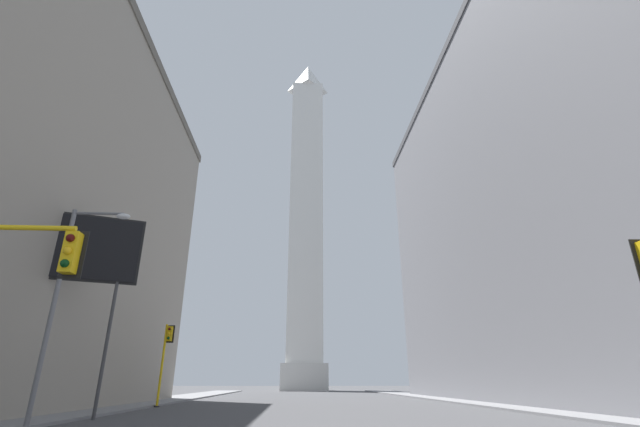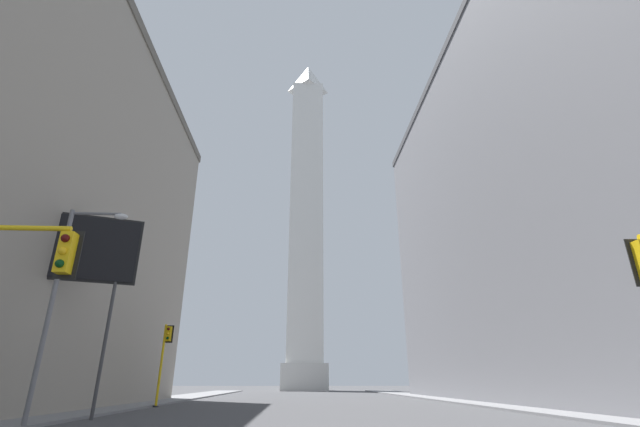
% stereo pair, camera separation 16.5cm
% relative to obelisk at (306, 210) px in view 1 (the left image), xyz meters
% --- Properties ---
extents(sidewalk_left, '(5.00, 109.10, 0.15)m').
position_rel_obelisk_xyz_m(sidewalk_left, '(-14.42, -58.18, -39.34)').
color(sidewalk_left, slate).
rests_on(sidewalk_left, ground_plane).
extents(sidewalk_right, '(5.00, 109.10, 0.15)m').
position_rel_obelisk_xyz_m(sidewalk_right, '(14.42, -58.18, -39.34)').
color(sidewalk_right, slate).
rests_on(sidewalk_right, ground_plane).
extents(building_right, '(28.25, 59.31, 36.94)m').
position_rel_obelisk_xyz_m(building_right, '(28.44, -58.52, -20.93)').
color(building_right, slate).
rests_on(building_right, ground_plane).
extents(obelisk, '(9.47, 9.47, 81.44)m').
position_rel_obelisk_xyz_m(obelisk, '(0.00, 0.00, 0.00)').
color(obelisk, silver).
rests_on(obelisk, ground_plane).
extents(traffic_light_mid_left, '(0.79, 0.52, 5.90)m').
position_rel_obelisk_xyz_m(traffic_light_mid_left, '(-11.57, -58.71, -35.53)').
color(traffic_light_mid_left, yellow).
rests_on(traffic_light_mid_left, ground_plane).
extents(street_lamp, '(2.67, 0.36, 9.18)m').
position_rel_obelisk_xyz_m(street_lamp, '(-11.63, -74.49, -33.88)').
color(street_lamp, slate).
rests_on(street_lamp, ground_plane).
extents(billboard_sign, '(5.69, 2.07, 10.44)m').
position_rel_obelisk_xyz_m(billboard_sign, '(-13.31, -70.55, -31.13)').
color(billboard_sign, '#3F3F42').
rests_on(billboard_sign, ground_plane).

